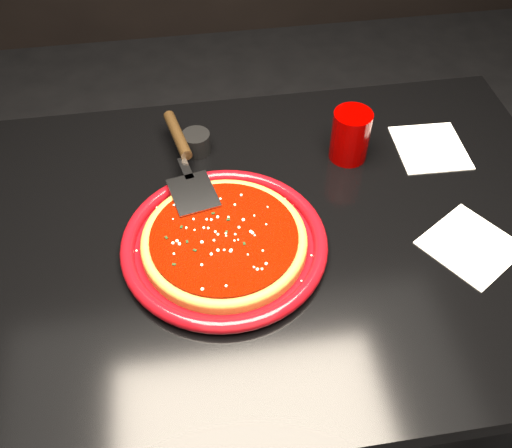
% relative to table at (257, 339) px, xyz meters
% --- Properties ---
extents(floor, '(4.00, 4.00, 0.01)m').
position_rel_table_xyz_m(floor, '(0.00, 0.00, -0.38)').
color(floor, black).
rests_on(floor, ground).
extents(table, '(1.20, 0.80, 0.75)m').
position_rel_table_xyz_m(table, '(0.00, 0.00, 0.00)').
color(table, black).
rests_on(table, floor).
extents(plate, '(0.45, 0.45, 0.03)m').
position_rel_table_xyz_m(plate, '(-0.06, -0.03, 0.39)').
color(plate, maroon).
rests_on(plate, table).
extents(pizza_crust, '(0.36, 0.36, 0.01)m').
position_rel_table_xyz_m(pizza_crust, '(-0.06, -0.03, 0.39)').
color(pizza_crust, olive).
rests_on(pizza_crust, plate).
extents(pizza_crust_rim, '(0.36, 0.36, 0.02)m').
position_rel_table_xyz_m(pizza_crust_rim, '(-0.06, -0.03, 0.40)').
color(pizza_crust_rim, olive).
rests_on(pizza_crust_rim, plate).
extents(pizza_sauce, '(0.32, 0.32, 0.01)m').
position_rel_table_xyz_m(pizza_sauce, '(-0.06, -0.03, 0.40)').
color(pizza_sauce, '#740C00').
rests_on(pizza_sauce, plate).
extents(parmesan_dusting, '(0.25, 0.25, 0.01)m').
position_rel_table_xyz_m(parmesan_dusting, '(-0.06, -0.03, 0.41)').
color(parmesan_dusting, beige).
rests_on(parmesan_dusting, plate).
extents(basil_flecks, '(0.23, 0.23, 0.00)m').
position_rel_table_xyz_m(basil_flecks, '(-0.06, -0.03, 0.41)').
color(basil_flecks, black).
rests_on(basil_flecks, plate).
extents(pizza_server, '(0.16, 0.34, 0.02)m').
position_rel_table_xyz_m(pizza_server, '(-0.11, 0.16, 0.42)').
color(pizza_server, '#B4B7BB').
rests_on(pizza_server, plate).
extents(cup, '(0.08, 0.08, 0.11)m').
position_rel_table_xyz_m(cup, '(0.21, 0.17, 0.43)').
color(cup, '#7B0000').
rests_on(cup, table).
extents(napkin_a, '(0.19, 0.19, 0.00)m').
position_rel_table_xyz_m(napkin_a, '(0.36, -0.09, 0.38)').
color(napkin_a, silver).
rests_on(napkin_a, table).
extents(napkin_b, '(0.14, 0.15, 0.00)m').
position_rel_table_xyz_m(napkin_b, '(0.39, 0.17, 0.38)').
color(napkin_b, silver).
rests_on(napkin_b, table).
extents(ramekin, '(0.07, 0.07, 0.04)m').
position_rel_table_xyz_m(ramekin, '(-0.09, 0.24, 0.40)').
color(ramekin, black).
rests_on(ramekin, table).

